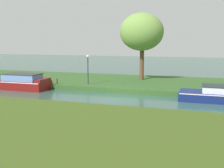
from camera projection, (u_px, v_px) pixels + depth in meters
ground_plane at (116, 98)px, 21.85m from camera, size 120.00×120.00×0.00m
riverbank_far at (136, 83)px, 28.39m from camera, size 72.00×10.00×0.40m
riverbank_near at (61, 130)px, 13.37m from camera, size 72.00×10.00×0.40m
maroon_narrowboat at (23, 82)px, 25.80m from camera, size 5.01×2.33×1.47m
willow_tree_left at (142, 32)px, 28.33m from camera, size 4.50×3.95×6.90m
lamp_post at (88, 66)px, 25.93m from camera, size 0.24×0.24×2.76m
mooring_post_near at (57, 81)px, 26.22m from camera, size 0.14×0.14×0.54m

